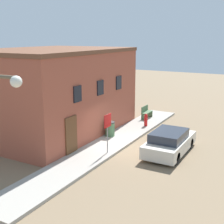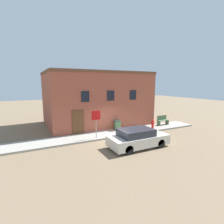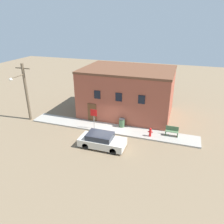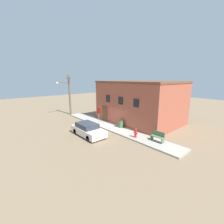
{
  "view_description": "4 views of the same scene",
  "coord_description": "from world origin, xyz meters",
  "px_view_note": "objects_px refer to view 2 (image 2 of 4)",
  "views": [
    {
      "loc": [
        -15.6,
        -7.68,
        6.42
      ],
      "look_at": [
        0.17,
        1.07,
        2.0
      ],
      "focal_mm": 50.0,
      "sensor_mm": 36.0,
      "label": 1
    },
    {
      "loc": [
        -6.54,
        -12.14,
        4.4
      ],
      "look_at": [
        0.17,
        1.07,
        2.0
      ],
      "focal_mm": 28.0,
      "sensor_mm": 36.0,
      "label": 2
    },
    {
      "loc": [
        6.73,
        -18.51,
        10.85
      ],
      "look_at": [
        0.17,
        1.07,
        2.0
      ],
      "focal_mm": 35.0,
      "sensor_mm": 36.0,
      "label": 3
    },
    {
      "loc": [
        13.39,
        -10.47,
        5.96
      ],
      "look_at": [
        0.17,
        1.07,
        2.0
      ],
      "focal_mm": 24.0,
      "sensor_mm": 36.0,
      "label": 4
    }
  ],
  "objects_px": {
    "stop_sign": "(96,119)",
    "trash_bin": "(117,125)",
    "fire_hydrant": "(153,124)",
    "bench": "(163,120)",
    "parked_car": "(138,138)"
  },
  "relations": [
    {
      "from": "stop_sign",
      "to": "parked_car",
      "type": "relative_size",
      "value": 0.52
    },
    {
      "from": "fire_hydrant",
      "to": "parked_car",
      "type": "xyz_separation_m",
      "value": [
        -3.92,
        -3.09,
        0.04
      ]
    },
    {
      "from": "bench",
      "to": "parked_car",
      "type": "distance_m",
      "value": 7.08
    },
    {
      "from": "stop_sign",
      "to": "bench",
      "type": "bearing_deg",
      "value": 7.51
    },
    {
      "from": "bench",
      "to": "trash_bin",
      "type": "distance_m",
      "value": 5.24
    },
    {
      "from": "fire_hydrant",
      "to": "parked_car",
      "type": "bearing_deg",
      "value": -141.74
    },
    {
      "from": "stop_sign",
      "to": "bench",
      "type": "height_order",
      "value": "stop_sign"
    },
    {
      "from": "fire_hydrant",
      "to": "bench",
      "type": "height_order",
      "value": "bench"
    },
    {
      "from": "parked_car",
      "to": "stop_sign",
      "type": "bearing_deg",
      "value": 124.42
    },
    {
      "from": "trash_bin",
      "to": "parked_car",
      "type": "xyz_separation_m",
      "value": [
        -0.68,
        -4.2,
        0.02
      ]
    },
    {
      "from": "parked_car",
      "to": "trash_bin",
      "type": "bearing_deg",
      "value": 80.78
    },
    {
      "from": "stop_sign",
      "to": "fire_hydrant",
      "type": "bearing_deg",
      "value": 2.23
    },
    {
      "from": "stop_sign",
      "to": "trash_bin",
      "type": "distance_m",
      "value": 3.15
    },
    {
      "from": "stop_sign",
      "to": "bench",
      "type": "xyz_separation_m",
      "value": [
        7.88,
        1.04,
        -1.09
      ]
    },
    {
      "from": "bench",
      "to": "fire_hydrant",
      "type": "bearing_deg",
      "value": -157.95
    }
  ]
}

